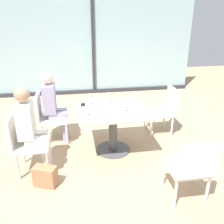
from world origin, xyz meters
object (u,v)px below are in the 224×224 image
person_far_left (54,104)px  wine_glass_5 (89,97)px  chair_far_left (48,115)px  chair_front_right (191,166)px  chair_far_right (164,108)px  chair_side_end (25,140)px  cell_phone_on_table (83,105)px  dining_table_main (113,121)px  wine_glass_0 (86,107)px  wine_glass_4 (96,96)px  handbag_0 (45,176)px  wine_glass_1 (125,104)px  coffee_cup (132,99)px  person_side_end (31,126)px  wine_glass_2 (108,95)px  wine_glass_3 (97,98)px

person_far_left → wine_glass_5: 0.65m
chair_far_left → chair_front_right: same height
chair_far_right → chair_far_left: bearing=180.0°
chair_far_left → person_far_left: (0.11, -0.00, 0.20)m
chair_side_end → cell_phone_on_table: size_ratio=6.04×
dining_table_main → chair_front_right: (0.70, -1.29, -0.04)m
dining_table_main → cell_phone_on_table: 0.57m
chair_far_left → chair_far_right: 2.11m
dining_table_main → wine_glass_0: (-0.43, -0.17, 0.33)m
chair_side_end → wine_glass_4: bearing=31.9°
handbag_0 → wine_glass_1: bearing=50.3°
chair_far_right → coffee_cup: bearing=-164.4°
chair_side_end → wine_glass_4: wine_glass_4 is taller
chair_far_left → wine_glass_5: bearing=-17.6°
chair_far_left → wine_glass_4: (0.83, -0.18, 0.37)m
chair_side_end → wine_glass_0: bearing=11.2°
wine_glass_4 → chair_front_right: bearing=-60.4°
person_side_end → wine_glass_2: person_side_end is taller
chair_side_end → person_side_end: size_ratio=0.69×
dining_table_main → wine_glass_2: wine_glass_2 is taller
chair_side_end → wine_glass_4: (1.08, 0.68, 0.37)m
chair_front_right → chair_side_end: bearing=154.6°
wine_glass_0 → wine_glass_4: size_ratio=1.00×
person_far_left → coffee_cup: 1.35m
person_side_end → wine_glass_1: size_ratio=6.81×
chair_far_right → wine_glass_3: wine_glass_3 is taller
chair_far_right → wine_glass_0: bearing=-155.4°
wine_glass_5 → coffee_cup: 0.75m
chair_far_right → wine_glass_1: size_ratio=4.70×
wine_glass_0 → wine_glass_5: bearing=81.2°
dining_table_main → chair_far_left: bearing=154.1°
wine_glass_0 → chair_front_right: bearing=-44.9°
wine_glass_2 → wine_glass_5: size_ratio=1.00×
dining_table_main → chair_far_left: 1.17m
chair_far_left → handbag_0: chair_far_left is taller
person_side_end → wine_glass_4: bearing=34.7°
chair_far_right → wine_glass_4: size_ratio=4.70×
chair_side_end → wine_glass_3: bearing=27.5°
handbag_0 → dining_table_main: bearing=58.0°
person_side_end → chair_far_left: bearing=80.3°
chair_far_right → handbag_0: chair_far_right is taller
wine_glass_1 → wine_glass_2: same height
chair_side_end → cell_phone_on_table: (0.86, 0.63, 0.24)m
wine_glass_2 → coffee_cup: wine_glass_2 is taller
wine_glass_1 → wine_glass_3: 0.52m
wine_glass_1 → chair_front_right: bearing=-65.8°
dining_table_main → chair_side_end: size_ratio=1.27×
chair_far_right → wine_glass_1: bearing=-145.1°
chair_far_left → person_side_end: 0.89m
wine_glass_3 → wine_glass_5: size_ratio=1.00×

